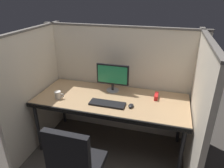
{
  "coord_description": "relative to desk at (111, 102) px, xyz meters",
  "views": [
    {
      "loc": [
        0.65,
        -1.9,
        1.98
      ],
      "look_at": [
        0.0,
        0.35,
        0.92
      ],
      "focal_mm": 33.17,
      "sensor_mm": 36.0,
      "label": 1
    }
  ],
  "objects": [
    {
      "name": "cubicle_partition_right",
      "position": [
        0.99,
        -0.09,
        0.1
      ],
      "size": [
        0.06,
        1.41,
        1.57
      ],
      "color": "beige",
      "rests_on": "ground"
    },
    {
      "name": "coffee_mug",
      "position": [
        -0.64,
        -0.16,
        0.1
      ],
      "size": [
        0.13,
        0.08,
        0.09
      ],
      "color": "silver",
      "rests_on": "desk"
    },
    {
      "name": "cubicle_partition_rear",
      "position": [
        0.0,
        0.46,
        0.1
      ],
      "size": [
        2.21,
        0.06,
        1.57
      ],
      "color": "beige",
      "rests_on": "ground"
    },
    {
      "name": "computer_mouse",
      "position": [
        0.28,
        -0.12,
        0.07
      ],
      "size": [
        0.06,
        0.1,
        0.04
      ],
      "color": "black",
      "rests_on": "desk"
    },
    {
      "name": "keyboard_main",
      "position": [
        0.0,
        -0.14,
        0.06
      ],
      "size": [
        0.43,
        0.15,
        0.02
      ],
      "primitive_type": "cube",
      "color": "black",
      "rests_on": "desk"
    },
    {
      "name": "red_stapler",
      "position": [
        0.55,
        0.18,
        0.08
      ],
      "size": [
        0.04,
        0.15,
        0.06
      ],
      "primitive_type": "cube",
      "color": "red",
      "rests_on": "desk"
    },
    {
      "name": "ground_plane",
      "position": [
        0.0,
        -0.29,
        -0.69
      ],
      "size": [
        8.0,
        8.0,
        0.0
      ],
      "primitive_type": "plane",
      "color": "#423D38"
    },
    {
      "name": "cubicle_partition_left",
      "position": [
        -0.99,
        -0.09,
        0.1
      ],
      "size": [
        0.06,
        1.41,
        1.57
      ],
      "color": "beige",
      "rests_on": "ground"
    },
    {
      "name": "monitor_center",
      "position": [
        -0.04,
        0.23,
        0.27
      ],
      "size": [
        0.43,
        0.17,
        0.37
      ],
      "color": "gray",
      "rests_on": "desk"
    },
    {
      "name": "desk",
      "position": [
        0.0,
        0.0,
        0.0
      ],
      "size": [
        1.9,
        0.8,
        0.74
      ],
      "color": "tan",
      "rests_on": "ground"
    }
  ]
}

